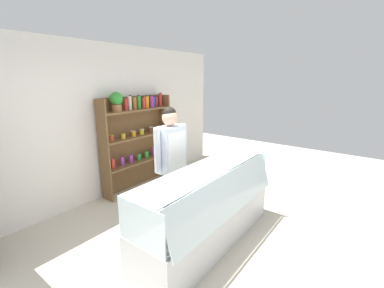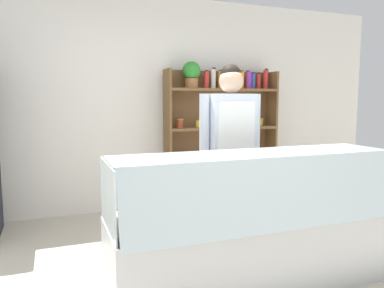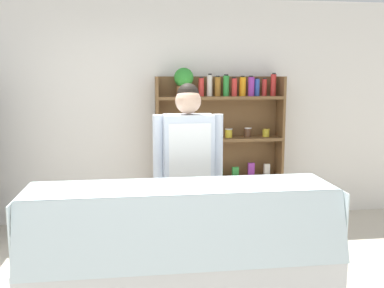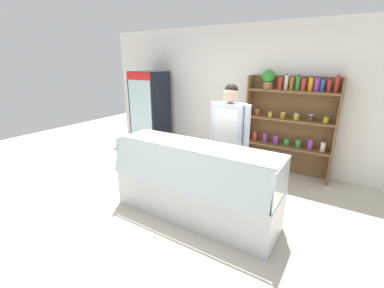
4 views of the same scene
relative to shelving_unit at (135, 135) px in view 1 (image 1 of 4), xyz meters
name	(u,v)px [view 1 (image 1 of 4)]	position (x,y,z in m)	size (l,w,h in m)	color
ground_plane	(196,251)	(-0.90, -2.11, -1.06)	(12.00, 12.00, 0.00)	beige
back_wall	(84,125)	(-0.90, 0.21, 0.29)	(6.80, 0.10, 2.70)	white
shelving_unit	(135,135)	(0.00, 0.00, 0.00)	(1.53, 0.29, 1.88)	brown
deli_display_case	(207,221)	(-0.66, -2.12, -0.75)	(2.23, 0.73, 1.01)	silver
shop_clerk	(171,155)	(-0.52, -1.39, -0.03)	(0.62, 0.25, 1.73)	#2D2D38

